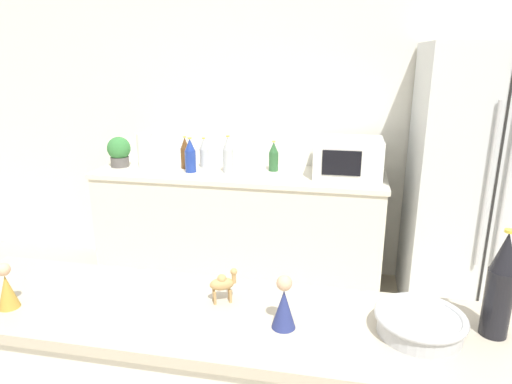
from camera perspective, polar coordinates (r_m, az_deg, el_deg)
wall_back at (r=3.66m, az=3.86°, el=9.34°), size 8.00×0.06×2.55m
back_counter at (r=3.60m, az=-2.13°, el=-4.34°), size 2.19×0.63×0.90m
refrigerator at (r=3.40m, az=25.91°, el=0.85°), size 0.84×0.77×1.83m
potted_plant at (r=3.76m, az=-16.74°, el=4.91°), size 0.18×0.18×0.24m
paper_towel_roll at (r=3.66m, az=-13.74°, el=5.03°), size 0.11×0.11×0.27m
microwave at (r=3.36m, az=11.45°, el=4.23°), size 0.48×0.37×0.28m
back_bottle_0 at (r=3.59m, az=-8.84°, el=4.82°), size 0.07×0.07×0.25m
back_bottle_1 at (r=3.47m, az=-8.22°, el=4.51°), size 0.08×0.08×0.26m
back_bottle_2 at (r=3.62m, az=-6.51°, el=4.85°), size 0.07×0.07×0.23m
back_bottle_3 at (r=3.47m, az=2.21°, el=4.43°), size 0.07×0.07×0.23m
back_bottle_4 at (r=3.42m, az=-3.52°, el=4.64°), size 0.08×0.08×0.28m
wine_bottle at (r=1.46m, az=28.23°, el=-10.31°), size 0.08×0.08×0.32m
fruit_bowl at (r=1.43m, az=19.81°, el=-15.11°), size 0.26×0.26×0.07m
camel_figurine at (r=1.49m, az=-4.14°, el=-11.29°), size 0.09×0.07×0.11m
wise_man_figurine_blue at (r=1.66m, az=-28.71°, el=-10.55°), size 0.07×0.07×0.15m
wise_man_figurine_crimson at (r=1.36m, az=3.50°, el=-13.97°), size 0.07×0.07×0.17m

